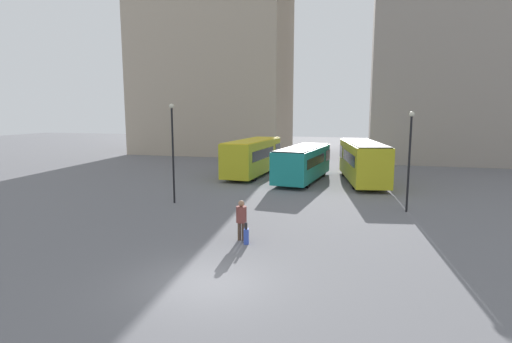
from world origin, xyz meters
The scene contains 9 objects.
ground_plane centered at (0.00, 0.00, 0.00)m, with size 160.00×160.00×0.00m, color slate.
building_block_left centered at (-15.46, 40.56, 15.55)m, with size 20.21×11.55×31.10m.
bus_0 centered at (-4.72, 22.45, 1.71)m, with size 3.01×9.69×3.16m.
bus_1 centered at (0.04, 20.58, 1.51)m, with size 3.57×9.26×2.78m.
bus_2 centered at (4.71, 21.23, 1.75)m, with size 4.17×10.20×3.22m.
traveler centered at (-0.26, 4.55, 1.06)m, with size 0.54×0.54×1.78m.
suitcase centered at (0.08, 4.16, 0.34)m, with size 0.26×0.35×0.95m.
lamp_post_0 centered at (-6.43, 10.44, 3.54)m, with size 0.28×0.28×6.07m.
lamp_post_1 centered at (7.21, 11.80, 3.30)m, with size 0.28×0.28×5.60m.
Camera 1 is at (4.76, -11.54, 5.55)m, focal length 28.00 mm.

